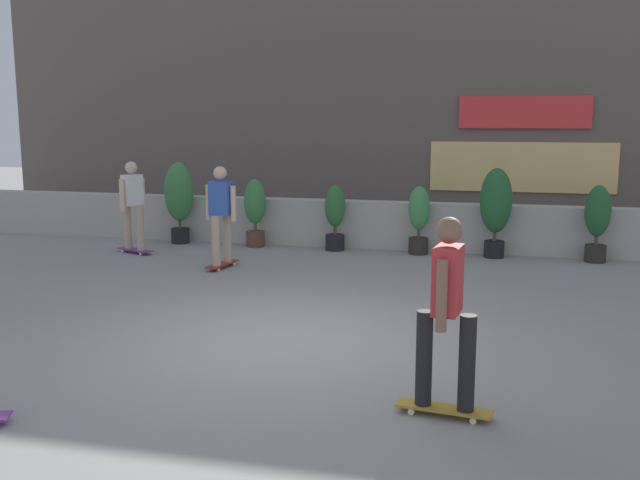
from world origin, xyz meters
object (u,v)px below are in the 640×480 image
at_px(potted_plant_0, 179,196).
at_px(potted_plant_3, 419,217).
at_px(potted_plant_5, 597,219).
at_px(skater_mid_plaza, 133,203).
at_px(skater_by_wall_left, 447,308).
at_px(potted_plant_4, 496,205).
at_px(potted_plant_1, 255,209).
at_px(skater_far_right, 221,212).
at_px(potted_plant_2, 335,215).

distance_m(potted_plant_0, potted_plant_3, 4.76).
relative_size(potted_plant_3, potted_plant_5, 0.93).
xyz_separation_m(skater_mid_plaza, skater_by_wall_left, (6.12, -6.01, 0.00)).
height_order(potted_plant_4, skater_by_wall_left, skater_by_wall_left).
bearing_deg(potted_plant_4, skater_by_wall_left, -92.73).
xyz_separation_m(potted_plant_1, skater_mid_plaza, (-1.94, -1.21, 0.20)).
height_order(potted_plant_0, skater_by_wall_left, skater_by_wall_left).
distance_m(potted_plant_5, skater_by_wall_left, 7.51).
xyz_separation_m(potted_plant_1, skater_far_right, (0.12, -2.04, 0.20)).
relative_size(potted_plant_2, skater_far_right, 0.73).
bearing_deg(potted_plant_1, potted_plant_3, 0.00).
bearing_deg(skater_mid_plaza, potted_plant_3, 13.28).
distance_m(potted_plant_3, potted_plant_5, 3.07).
bearing_deg(potted_plant_3, potted_plant_4, 0.00).
bearing_deg(potted_plant_1, skater_by_wall_left, -59.94).
distance_m(potted_plant_1, potted_plant_4, 4.53).
height_order(potted_plant_3, skater_mid_plaza, skater_mid_plaza).
height_order(potted_plant_1, skater_by_wall_left, skater_by_wall_left).
bearing_deg(potted_plant_2, skater_mid_plaza, -161.16).
distance_m(potted_plant_4, skater_by_wall_left, 7.23).
distance_m(potted_plant_2, skater_by_wall_left, 7.67).
height_order(potted_plant_5, skater_mid_plaza, skater_mid_plaza).
distance_m(potted_plant_1, potted_plant_3, 3.17).
bearing_deg(potted_plant_4, potted_plant_0, 180.00).
bearing_deg(skater_by_wall_left, potted_plant_2, 109.73).
height_order(potted_plant_1, potted_plant_3, potted_plant_1).
xyz_separation_m(potted_plant_3, skater_far_right, (-3.04, -2.04, 0.26)).
height_order(potted_plant_0, skater_mid_plaza, skater_mid_plaza).
bearing_deg(potted_plant_3, potted_plant_5, -0.00).
xyz_separation_m(potted_plant_0, skater_by_wall_left, (5.77, -7.22, -0.01)).
distance_m(potted_plant_5, skater_mid_plaza, 8.27).
distance_m(potted_plant_2, skater_far_right, 2.53).
distance_m(potted_plant_4, skater_far_right, 4.85).
xyz_separation_m(skater_far_right, skater_by_wall_left, (4.06, -5.18, 0.00)).
bearing_deg(potted_plant_1, skater_far_right, -86.63).
xyz_separation_m(potted_plant_4, skater_far_right, (-4.40, -2.04, -0.00)).
relative_size(skater_far_right, skater_by_wall_left, 1.00).
bearing_deg(skater_far_right, potted_plant_1, 93.37).
bearing_deg(potted_plant_3, potted_plant_2, 180.00).
bearing_deg(potted_plant_4, potted_plant_1, 180.00).
relative_size(potted_plant_0, skater_far_right, 0.95).
bearing_deg(skater_by_wall_left, potted_plant_5, 74.09).
height_order(potted_plant_2, potted_plant_4, potted_plant_4).
height_order(potted_plant_3, potted_plant_5, potted_plant_5).
bearing_deg(skater_mid_plaza, potted_plant_5, 8.38).
distance_m(potted_plant_0, skater_mid_plaza, 1.26).
bearing_deg(potted_plant_2, potted_plant_4, 0.00).
xyz_separation_m(potted_plant_0, potted_plant_1, (1.59, 0.00, -0.21)).
distance_m(potted_plant_3, potted_plant_4, 1.38).
relative_size(potted_plant_1, skater_by_wall_left, 0.78).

